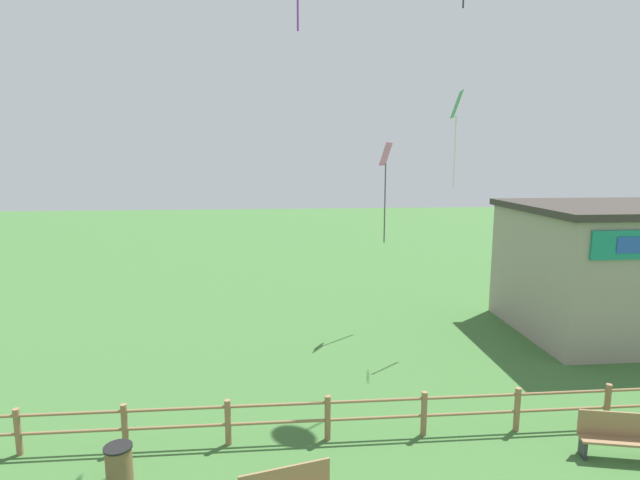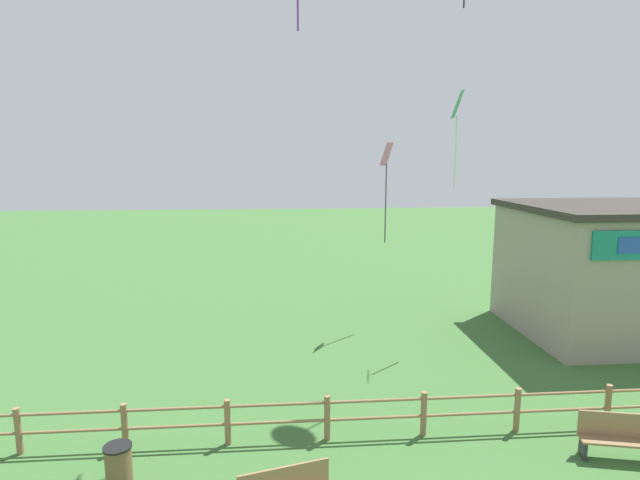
{
  "view_description": "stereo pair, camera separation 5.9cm",
  "coord_description": "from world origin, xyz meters",
  "px_view_note": "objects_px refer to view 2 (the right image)",
  "views": [
    {
      "loc": [
        -1.09,
        -2.65,
        6.42
      ],
      "look_at": [
        0.0,
        9.85,
        4.33
      ],
      "focal_mm": 28.0,
      "sensor_mm": 36.0,
      "label": 1
    },
    {
      "loc": [
        -1.04,
        -2.66,
        6.42
      ],
      "look_at": [
        0.0,
        9.85,
        4.33
      ],
      "focal_mm": 28.0,
      "sensor_mm": 36.0,
      "label": 2
    }
  ],
  "objects_px": {
    "kite_green_diamond": "(457,120)",
    "trash_bin": "(119,464)",
    "park_bench_by_building": "(621,436)",
    "seaside_building": "(609,269)",
    "kite_pink_diamond": "(386,174)"
  },
  "relations": [
    {
      "from": "park_bench_by_building",
      "to": "kite_green_diamond",
      "type": "distance_m",
      "value": 10.2
    },
    {
      "from": "park_bench_by_building",
      "to": "kite_pink_diamond",
      "type": "distance_m",
      "value": 10.97
    },
    {
      "from": "trash_bin",
      "to": "kite_pink_diamond",
      "type": "xyz_separation_m",
      "value": [
        7.22,
        9.02,
        5.4
      ]
    },
    {
      "from": "seaside_building",
      "to": "trash_bin",
      "type": "distance_m",
      "value": 17.09
    },
    {
      "from": "park_bench_by_building",
      "to": "trash_bin",
      "type": "relative_size",
      "value": 2.14
    },
    {
      "from": "seaside_building",
      "to": "park_bench_by_building",
      "type": "bearing_deg",
      "value": -122.21
    },
    {
      "from": "park_bench_by_building",
      "to": "seaside_building",
      "type": "bearing_deg",
      "value": 57.79
    },
    {
      "from": "seaside_building",
      "to": "kite_pink_diamond",
      "type": "height_order",
      "value": "kite_pink_diamond"
    },
    {
      "from": "seaside_building",
      "to": "park_bench_by_building",
      "type": "height_order",
      "value": "seaside_building"
    },
    {
      "from": "park_bench_by_building",
      "to": "kite_pink_diamond",
      "type": "xyz_separation_m",
      "value": [
        -3.27,
        9.03,
        5.29
      ]
    },
    {
      "from": "park_bench_by_building",
      "to": "trash_bin",
      "type": "xyz_separation_m",
      "value": [
        -10.48,
        0.02,
        -0.11
      ]
    },
    {
      "from": "kite_green_diamond",
      "to": "trash_bin",
      "type": "bearing_deg",
      "value": -141.89
    },
    {
      "from": "trash_bin",
      "to": "kite_green_diamond",
      "type": "distance_m",
      "value": 13.68
    },
    {
      "from": "park_bench_by_building",
      "to": "kite_pink_diamond",
      "type": "relative_size",
      "value": 0.46
    },
    {
      "from": "kite_pink_diamond",
      "to": "park_bench_by_building",
      "type": "bearing_deg",
      "value": -70.12
    }
  ]
}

